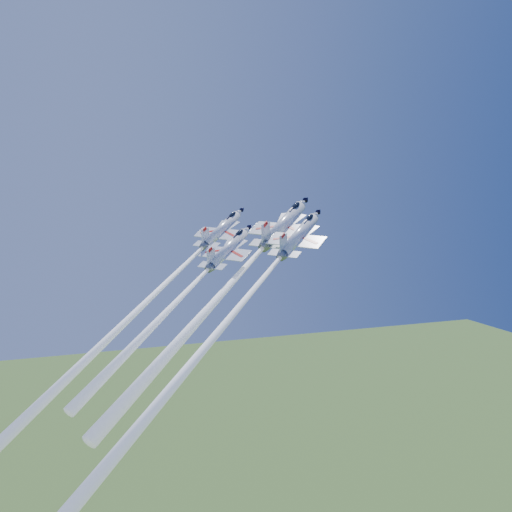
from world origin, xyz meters
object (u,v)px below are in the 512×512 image
object	(u,v)px
jet_lead	(231,284)
jet_slot	(182,296)
jet_right	(229,319)
jet_left	(150,298)

from	to	relation	value
jet_lead	jet_slot	xyz separation A→B (m)	(-8.13, -1.86, -1.16)
jet_right	jet_slot	distance (m)	9.91
jet_lead	jet_right	bearing A→B (deg)	-58.10
jet_lead	jet_left	distance (m)	12.51
jet_left	jet_right	xyz separation A→B (m)	(8.74, -12.24, -1.38)
jet_lead	jet_left	world-z (taller)	jet_left
jet_left	jet_slot	world-z (taller)	jet_left
jet_left	jet_slot	distance (m)	5.59
jet_slot	jet_left	bearing A→B (deg)	-171.90
jet_left	jet_right	size ratio (longest dim) A/B	0.92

